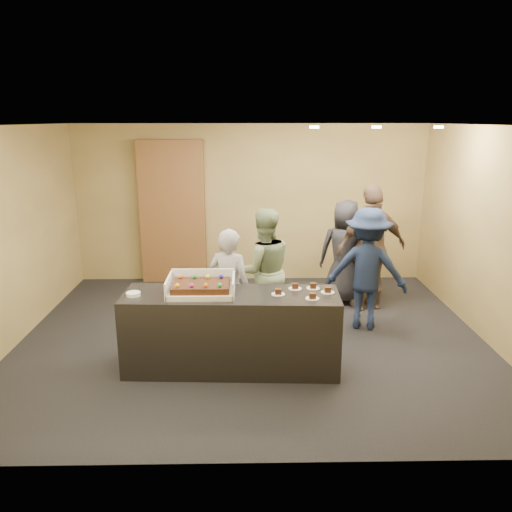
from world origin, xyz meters
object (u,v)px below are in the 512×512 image
storage_cabinet (172,213)px  person_brown_extra (371,248)px  person_server_grey (230,289)px  person_navy_man (367,269)px  person_sage_man (263,271)px  sheet_cake (201,286)px  plate_stack (133,294)px  serving_counter (231,331)px  cake_box (201,289)px  person_dark_suit (345,252)px

storage_cabinet → person_brown_extra: 3.42m
person_server_grey → person_navy_man: 1.91m
person_brown_extra → person_server_grey: bearing=16.3°
person_sage_man → person_server_grey: bearing=37.7°
person_server_grey → person_navy_man: bearing=-139.8°
person_sage_man → person_brown_extra: 1.79m
sheet_cake → plate_stack: bearing=-177.0°
person_brown_extra → serving_counter: bearing=27.0°
serving_counter → person_navy_man: 2.16m
sheet_cake → plate_stack: size_ratio=4.03×
storage_cabinet → person_sage_man: size_ratio=1.46×
plate_stack → person_brown_extra: person_brown_extra is taller
sheet_cake → person_sage_man: person_sage_man is taller
person_navy_man → person_sage_man: bearing=18.6°
plate_stack → person_sage_man: person_sage_man is taller
person_sage_man → person_navy_man: size_ratio=1.01×
cake_box → serving_counter: bearing=-4.7°
person_navy_man → person_dark_suit: (-0.11, 0.99, -0.02)m
sheet_cake → person_sage_man: bearing=56.0°
cake_box → person_sage_man: 1.28m
storage_cabinet → person_navy_man: 3.58m
person_dark_suit → person_sage_man: bearing=53.9°
serving_counter → person_navy_man: (1.79, 1.15, 0.38)m
person_dark_suit → cake_box: bearing=60.7°
serving_counter → sheet_cake: bearing=-177.5°
person_server_grey → person_dark_suit: size_ratio=0.94×
serving_counter → person_brown_extra: bearing=45.0°
cake_box → person_navy_man: person_navy_man is taller
serving_counter → plate_stack: bearing=-175.5°
cake_box → person_server_grey: bearing=61.7°
person_server_grey → person_dark_suit: bearing=-115.0°
sheet_cake → person_sage_man: 1.31m
storage_cabinet → person_navy_man: bearing=-36.0°
sheet_cake → person_sage_man: size_ratio=0.38×
storage_cabinet → person_brown_extra: storage_cabinet is taller
sheet_cake → person_sage_man: (0.73, 1.07, -0.16)m
serving_counter → person_dark_suit: 2.74m
person_dark_suit → plate_stack: bearing=52.7°
plate_stack → person_dark_suit: size_ratio=0.10×
serving_counter → person_sage_man: (0.40, 1.07, 0.38)m
cake_box → person_server_grey: person_server_grey is taller
person_sage_man → storage_cabinet: bearing=-67.2°
serving_counter → cake_box: cake_box is taller
storage_cabinet → plate_stack: 3.29m
cake_box → plate_stack: bearing=-175.0°
plate_stack → person_dark_suit: person_dark_suit is taller
sheet_cake → person_brown_extra: (2.34, 1.84, -0.06)m
person_dark_suit → person_navy_man: bearing=110.4°
person_navy_man → serving_counter: bearing=48.2°
cake_box → person_brown_extra: person_brown_extra is taller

